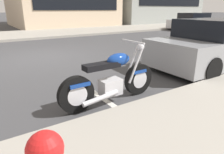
{
  "coord_description": "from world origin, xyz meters",
  "views": [
    {
      "loc": [
        -1.84,
        -7.4,
        1.67
      ],
      "look_at": [
        0.08,
        -4.46,
        0.49
      ],
      "focal_mm": 32.28,
      "sensor_mm": 36.0,
      "label": 1
    }
  ],
  "objects": [
    {
      "name": "parked_car_behind_motorcycle",
      "position": [
        4.06,
        -4.05,
        0.67
      ],
      "size": [
        4.2,
        1.96,
        1.41
      ],
      "rotation": [
        0.0,
        0.0,
        -0.03
      ],
      "color": "gray",
      "rests_on": "ground"
    },
    {
      "name": "parked_motorcycle",
      "position": [
        0.07,
        -4.47,
        0.43
      ],
      "size": [
        2.03,
        0.62,
        1.12
      ],
      "rotation": [
        0.0,
        0.0,
        0.03
      ],
      "color": "black",
      "rests_on": "ground"
    },
    {
      "name": "ground_plane",
      "position": [
        0.0,
        0.0,
        0.0
      ],
      "size": [
        260.0,
        260.0,
        0.0
      ],
      "primitive_type": "plane",
      "color": "#3D3D3F"
    },
    {
      "name": "parking_stall_stripe",
      "position": [
        0.0,
        -4.21,
        0.0
      ],
      "size": [
        0.12,
        2.2,
        0.01
      ],
      "primitive_type": "cube",
      "color": "silver",
      "rests_on": "ground"
    },
    {
      "name": "car_opposite_curb",
      "position": [
        13.88,
        3.92,
        0.67
      ],
      "size": [
        4.32,
        2.09,
        1.4
      ],
      "rotation": [
        0.0,
        0.0,
        3.08
      ],
      "color": "silver",
      "rests_on": "ground"
    },
    {
      "name": "sidewalk_far_curb",
      "position": [
        12.0,
        7.31,
        0.07
      ],
      "size": [
        120.0,
        5.0,
        0.14
      ],
      "primitive_type": "cube",
      "color": "gray",
      "rests_on": "ground"
    }
  ]
}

